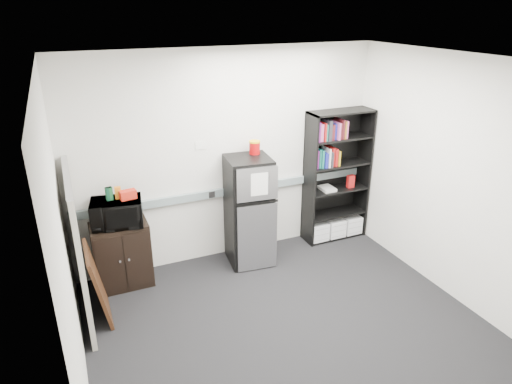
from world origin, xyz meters
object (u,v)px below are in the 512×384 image
bookshelf (337,177)px  cabinet (122,255)px  cubicle_partition (79,248)px  refrigerator (249,211)px  microwave (117,213)px

bookshelf → cabinet: bearing=-178.8°
bookshelf → cubicle_partition: bookshelf is taller
refrigerator → microwave: bearing=-176.4°
refrigerator → cabinet: bearing=-176.9°
cubicle_partition → microwave: cubicle_partition is taller
bookshelf → refrigerator: (-1.38, -0.14, -0.20)m
bookshelf → microwave: size_ratio=3.31×
cabinet → microwave: (0.00, -0.02, 0.56)m
cabinet → microwave: size_ratio=1.44×
bookshelf → cabinet: size_ratio=2.30×
microwave → refrigerator: refrigerator is taller
cubicle_partition → refrigerator: 2.08m
cabinet → refrigerator: bearing=-2.9°
cubicle_partition → microwave: 0.62m
cabinet → microwave: 0.56m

